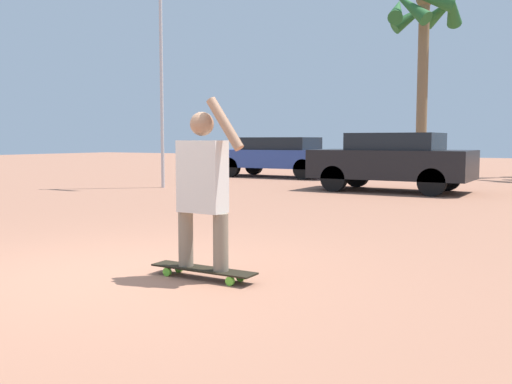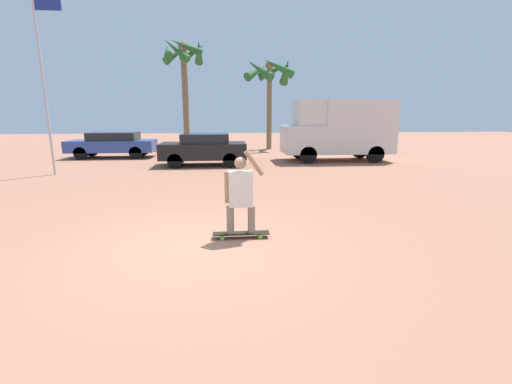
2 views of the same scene
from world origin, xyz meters
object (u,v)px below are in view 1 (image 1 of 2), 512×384
(parked_car_blue, at_px, (278,155))
(parked_car_black, at_px, (392,160))
(skateboard, at_px, (203,270))
(flagpole, at_px, (163,45))
(person_skateboarder, at_px, (202,182))
(palm_tree_center_background, at_px, (424,23))

(parked_car_blue, bearing_deg, parked_car_black, -34.19)
(skateboard, bearing_deg, flagpole, 131.31)
(person_skateboarder, xyz_separation_m, flagpole, (-6.86, 7.80, 2.90))
(parked_car_blue, bearing_deg, skateboard, -64.53)
(person_skateboarder, distance_m, parked_car_blue, 14.75)
(skateboard, bearing_deg, palm_tree_center_background, 98.67)
(skateboard, relative_size, parked_car_blue, 0.24)
(person_skateboarder, distance_m, flagpole, 10.78)
(parked_car_black, distance_m, flagpole, 6.72)
(skateboard, distance_m, parked_car_blue, 14.76)
(palm_tree_center_background, bearing_deg, flagpole, -108.56)
(flagpole, bearing_deg, parked_car_blue, 84.67)
(parked_car_black, relative_size, palm_tree_center_background, 0.52)
(parked_car_blue, distance_m, flagpole, 6.32)
(person_skateboarder, height_order, palm_tree_center_background, palm_tree_center_background)
(skateboard, height_order, person_skateboarder, person_skateboarder)
(person_skateboarder, relative_size, parked_car_black, 0.40)
(person_skateboarder, xyz_separation_m, parked_car_blue, (-6.34, 13.31, -0.16))
(skateboard, relative_size, person_skateboarder, 0.68)
(skateboard, distance_m, palm_tree_center_background, 20.50)
(palm_tree_center_background, bearing_deg, parked_car_blue, -119.03)
(parked_car_black, bearing_deg, flagpole, -160.24)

